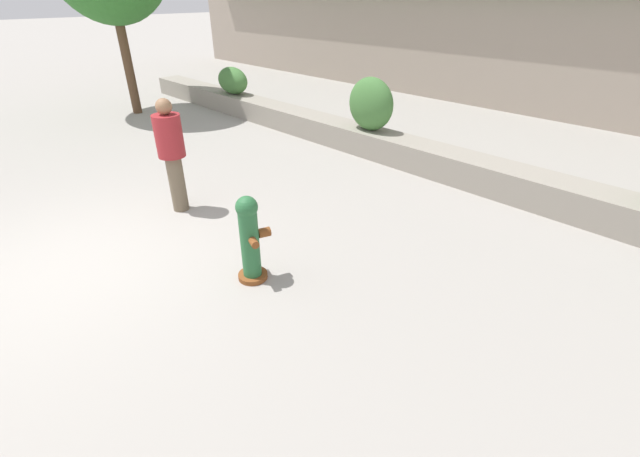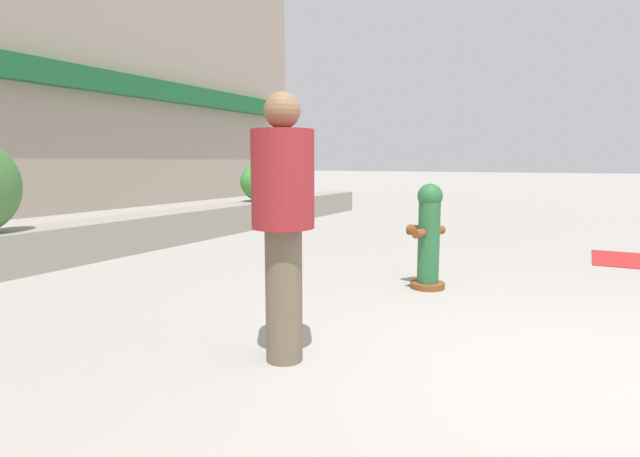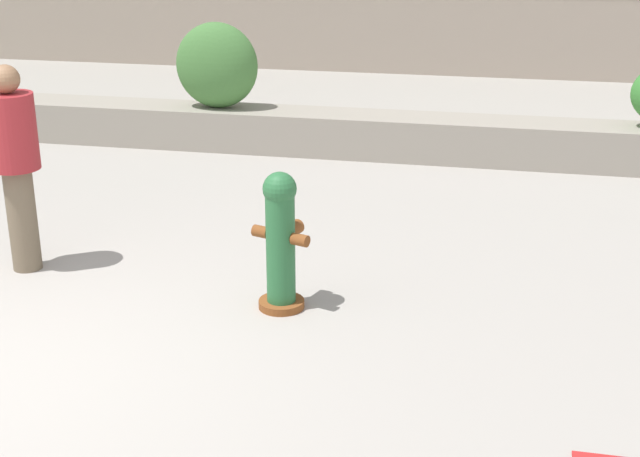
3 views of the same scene
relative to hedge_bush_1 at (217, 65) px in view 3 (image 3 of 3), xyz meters
name	(u,v)px [view 3 (image 3 of 3)]	position (x,y,z in m)	size (l,w,h in m)	color
planter_wall_low	(236,128)	(0.22, 0.00, -0.78)	(18.00, 0.70, 0.50)	gray
hedge_bush_1	(217,65)	(0.00, 0.00, 0.00)	(1.04, 0.60, 1.06)	#427538
fire_hydrant	(281,240)	(1.97, -4.49, -0.48)	(0.48, 0.48, 1.08)	brown
pedestrian	(15,156)	(-0.34, -4.20, -0.04)	(0.47, 0.47, 1.73)	brown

